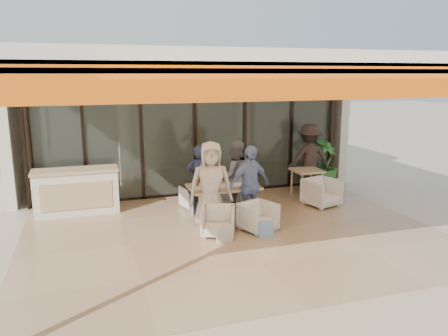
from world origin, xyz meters
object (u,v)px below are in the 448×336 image
object	(u,v)px
standing_woman	(309,159)
potted_palm	(323,164)
diner_periwinkle	(249,185)
chair_far_left	(194,196)
diner_navy	(200,180)
diner_grey	(235,176)
dining_table	(223,188)
chair_near_right	(258,216)
side_table	(307,174)
host_counter	(77,191)
side_chair	(322,191)
chair_near_left	(218,220)
chair_far_right	(228,191)
diner_cream	(211,185)

from	to	relation	value
standing_woman	potted_palm	size ratio (longest dim) A/B	1.30
diner_periwinkle	standing_woman	bearing A→B (deg)	22.17
chair_far_left	diner_navy	bearing A→B (deg)	78.15
potted_palm	diner_grey	bearing A→B (deg)	-159.41
dining_table	diner_navy	size ratio (longest dim) A/B	0.95
chair_near_right	side_table	distance (m)	2.81
host_counter	side_chair	world-z (taller)	host_counter
host_counter	dining_table	world-z (taller)	host_counter
chair_far_left	chair_near_left	bearing A→B (deg)	78.15
chair_near_right	host_counter	bearing A→B (deg)	124.84
chair_near_right	side_table	xyz separation A→B (m)	(2.09, 1.85, 0.31)
diner_grey	side_chair	size ratio (longest dim) A/B	2.22
chair_far_right	diner_navy	xyz separation A→B (m)	(-0.84, -0.50, 0.45)
side_table	side_chair	size ratio (longest dim) A/B	1.00
diner_grey	diner_periwinkle	xyz separation A→B (m)	(0.00, -0.90, 0.01)
side_chair	standing_woman	size ratio (longest dim) A/B	0.40
diner_cream	chair_near_right	bearing A→B (deg)	-22.53
standing_woman	chair_near_right	bearing A→B (deg)	44.65
dining_table	diner_grey	distance (m)	0.63
diner_cream	standing_woman	size ratio (longest dim) A/B	0.98
chair_far_left	diner_cream	size ratio (longest dim) A/B	0.33
dining_table	diner_periwinkle	xyz separation A→B (m)	(0.43, -0.46, 0.15)
diner_navy	diner_grey	xyz separation A→B (m)	(0.84, 0.00, 0.03)
chair_far_left	diner_navy	size ratio (longest dim) A/B	0.37
host_counter	side_chair	xyz separation A→B (m)	(5.55, -1.18, -0.16)
chair_far_left	side_table	world-z (taller)	side_table
chair_far_right	chair_near_right	distance (m)	1.90
chair_far_right	diner_periwinkle	distance (m)	1.49
diner_grey	diner_periwinkle	world-z (taller)	diner_periwinkle
host_counter	side_table	xyz separation A→B (m)	(5.55, -0.43, 0.11)
diner_periwinkle	potted_palm	world-z (taller)	diner_periwinkle
chair_far_right	chair_far_left	bearing A→B (deg)	18.01
diner_grey	dining_table	bearing A→B (deg)	51.15
chair_near_right	diner_navy	bearing A→B (deg)	99.16
chair_far_right	diner_cream	size ratio (longest dim) A/B	0.38
dining_table	chair_near_right	distance (m)	1.11
potted_palm	diner_cream	bearing A→B (deg)	-152.07
host_counter	side_table	size ratio (longest dim) A/B	2.48
chair_near_left	diner_grey	distance (m)	1.71
host_counter	side_table	distance (m)	5.57
chair_near_right	diner_cream	size ratio (longest dim) A/B	0.36
diner_grey	standing_woman	xyz separation A→B (m)	(2.39, 0.93, 0.09)
chair_far_right	diner_periwinkle	bearing A→B (deg)	108.01
diner_grey	host_counter	bearing A→B (deg)	-9.31
chair_far_right	standing_woman	bearing A→B (deg)	-151.69
side_table	chair_far_left	bearing A→B (deg)	179.05
chair_near_left	potted_palm	distance (m)	4.55
dining_table	chair_near_left	world-z (taller)	dining_table
diner_cream	diner_navy	bearing A→B (deg)	98.23
chair_far_right	side_table	world-z (taller)	side_table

